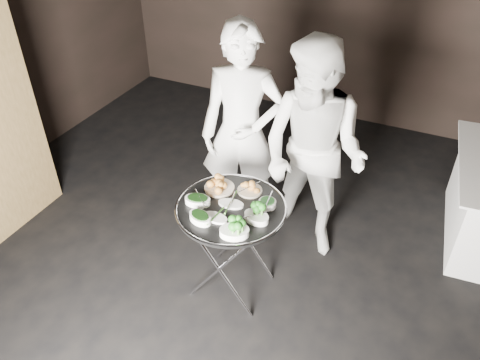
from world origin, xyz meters
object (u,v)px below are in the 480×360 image
at_px(waiter_left, 242,134).
at_px(waiter_right, 313,154).
at_px(tray_stand, 232,245).
at_px(serving_tray, 231,208).

bearing_deg(waiter_left, waiter_right, -20.07).
relative_size(waiter_left, waiter_right, 1.01).
relative_size(tray_stand, serving_tray, 1.01).
xyz_separation_m(tray_stand, serving_tray, (0.00, -0.00, 0.36)).
distance_m(waiter_left, waiter_right, 0.62).
relative_size(tray_stand, waiter_left, 0.43).
height_order(serving_tray, waiter_right, waiter_right).
bearing_deg(tray_stand, waiter_left, 109.28).
relative_size(tray_stand, waiter_right, 0.43).
distance_m(tray_stand, waiter_left, 0.94).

